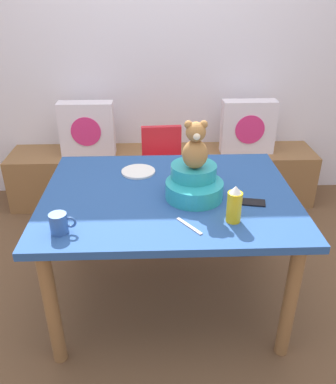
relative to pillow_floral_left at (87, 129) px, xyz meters
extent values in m
plane|color=brown|center=(0.62, -1.25, -0.68)|extent=(8.00, 8.00, 0.00)
cube|color=silver|center=(0.62, 0.29, 0.62)|extent=(4.40, 0.10, 2.60)
cube|color=olive|center=(0.62, 0.02, -0.45)|extent=(2.60, 0.44, 0.46)
cube|color=silver|center=(0.00, 0.00, 0.00)|extent=(0.44, 0.14, 0.44)
cylinder|color=#E02D72|center=(0.00, -0.07, 0.00)|extent=(0.24, 0.01, 0.24)
cube|color=silver|center=(1.33, 0.00, 0.00)|extent=(0.44, 0.14, 0.44)
cylinder|color=#E02D72|center=(1.33, -0.07, 0.00)|extent=(0.24, 0.01, 0.24)
cube|color=#264C8C|center=(0.62, -1.25, 0.04)|extent=(1.34, 1.04, 0.04)
cylinder|color=olive|center=(0.04, -1.68, -0.33)|extent=(0.07, 0.07, 0.70)
cylinder|color=olive|center=(1.20, -1.68, -0.33)|extent=(0.07, 0.07, 0.70)
cylinder|color=olive|center=(0.04, -0.82, -0.33)|extent=(0.07, 0.07, 0.70)
cylinder|color=olive|center=(1.20, -0.82, -0.33)|extent=(0.07, 0.07, 0.70)
cylinder|color=red|center=(0.61, -0.43, -0.17)|extent=(0.34, 0.34, 0.10)
cube|color=red|center=(0.60, -0.29, -0.01)|extent=(0.30, 0.07, 0.24)
cube|color=white|center=(0.62, -0.61, -0.10)|extent=(0.31, 0.22, 0.02)
cylinder|color=silver|center=(0.47, -0.57, -0.45)|extent=(0.03, 0.03, 0.46)
cylinder|color=silver|center=(0.75, -0.57, -0.45)|extent=(0.03, 0.03, 0.46)
cylinder|color=silver|center=(0.47, -0.29, -0.45)|extent=(0.03, 0.03, 0.46)
cylinder|color=silver|center=(0.75, -0.29, -0.45)|extent=(0.03, 0.03, 0.46)
cylinder|color=teal|center=(0.75, -1.31, 0.10)|extent=(0.30, 0.30, 0.09)
cylinder|color=teal|center=(0.75, -1.25, 0.18)|extent=(0.24, 0.24, 0.07)
ellipsoid|color=#A5713B|center=(0.75, -1.29, 0.29)|extent=(0.13, 0.11, 0.15)
sphere|color=#A5713B|center=(0.75, -1.29, 0.41)|extent=(0.10, 0.10, 0.10)
sphere|color=beige|center=(0.75, -1.33, 0.40)|extent=(0.04, 0.04, 0.04)
sphere|color=#A5713B|center=(0.71, -1.29, 0.45)|extent=(0.04, 0.04, 0.04)
sphere|color=#A5713B|center=(0.79, -1.29, 0.45)|extent=(0.04, 0.04, 0.04)
cylinder|color=gold|center=(0.91, -1.55, 0.13)|extent=(0.07, 0.07, 0.15)
cone|color=white|center=(0.91, -1.55, 0.23)|extent=(0.06, 0.06, 0.03)
cylinder|color=#335999|center=(0.11, -1.61, 0.11)|extent=(0.08, 0.08, 0.09)
torus|color=#335999|center=(0.17, -1.61, 0.11)|extent=(0.06, 0.01, 0.06)
cylinder|color=white|center=(0.45, -0.99, 0.07)|extent=(0.20, 0.20, 0.01)
cube|color=black|center=(1.03, -1.38, 0.06)|extent=(0.16, 0.10, 0.01)
cube|color=silver|center=(0.70, -1.59, 0.06)|extent=(0.11, 0.15, 0.01)
camera|label=1|loc=(0.55, -3.11, 1.05)|focal=36.89mm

